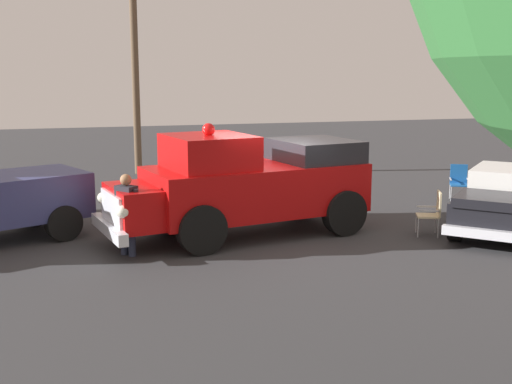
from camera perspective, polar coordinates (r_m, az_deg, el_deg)
The scene contains 7 objects.
ground_plane at distance 14.95m, azimuth 1.29°, elevation -3.73°, with size 60.00×60.00×0.00m, color #333335.
vintage_fire_truck at distance 14.65m, azimuth -0.82°, elevation 0.76°, with size 3.34×6.25×2.59m.
classic_hot_rod at distance 16.15m, azimuth 21.08°, elevation -0.65°, with size 4.40×4.38×1.46m.
lawn_chair_by_car at distance 19.69m, azimuth 17.36°, elevation 1.05°, with size 0.67×0.66×1.02m.
lawn_chair_spare at distance 15.26m, azimuth 15.28°, elevation -1.54°, with size 0.65×0.65×1.02m.
spectator_standing at distance 13.32m, azimuth -11.26°, elevation -1.46°, with size 0.56×0.48×1.68m.
utility_pole at distance 23.76m, azimuth -10.57°, elevation 11.33°, with size 0.42×1.69×7.83m.
Camera 1 is at (13.82, -4.30, 3.72)m, focal length 45.62 mm.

